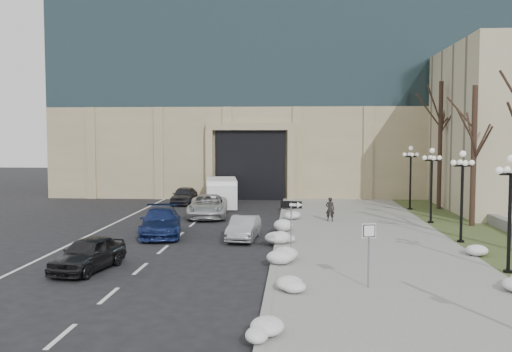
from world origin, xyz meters
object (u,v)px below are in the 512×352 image
Objects in this scene: car_c at (161,222)px; lamppost_c at (432,175)px; one_way_sign at (295,212)px; lamppost_a at (510,198)px; lamppost_d at (411,169)px; lamppost_b at (462,184)px; box_truck at (222,193)px; car_a at (88,254)px; car_d at (208,206)px; keep_sign at (369,241)px; car_b at (244,228)px; car_e at (184,195)px; pedestrian at (330,209)px.

lamppost_c reaches higher than car_c.
one_way_sign is 0.56× the size of lamppost_c.
lamppost_d is (0.00, 19.50, 0.00)m from lamppost_a.
box_truck is at bearing 133.76° from lamppost_b.
box_truck is at bearing 172.66° from lamppost_d.
car_a is 15.72m from car_d.
keep_sign is (11.02, -2.24, 1.07)m from car_a.
car_a is 26.22m from lamppost_d.
car_b is at bearing -86.03° from box_truck.
car_b is 0.56× the size of box_truck.
lamppost_c is at bearing -27.75° from car_e.
one_way_sign is (8.39, 2.42, 1.49)m from car_a.
car_d is 7.92m from car_e.
lamppost_d is at bearing -15.36° from box_truck.
lamppost_c is (14.20, -8.33, 2.05)m from box_truck.
car_b is 4.77m from car_c.
lamppost_b is at bearing -41.82° from car_e.
lamppost_d reaches higher than car_a.
lamppost_b is 1.00× the size of lamppost_d.
one_way_sign is (7.37, -5.85, 1.42)m from car_c.
box_truck is at bearing -38.51° from pedestrian.
lamppost_b is (14.20, -14.83, 2.05)m from box_truck.
lamppost_a reaches higher than car_e.
one_way_sign is 19.49m from lamppost_d.
car_a reaches higher than car_b.
car_a is at bearing -88.05° from car_e.
lamppost_c is (11.13, 6.11, 2.44)m from car_b.
lamppost_a is at bearing -51.58° from car_e.
car_e reaches higher than car_b.
car_d is 14.43m from one_way_sign.
keep_sign is at bearing -64.66° from car_e.
lamppost_a and lamppost_d have the same top height.
car_c is 16.03m from lamppost_b.
pedestrian is 0.22× the size of box_truck.
lamppost_d is at bearing -8.79° from car_e.
car_e is 2.75× the size of pedestrian.
lamppost_b reaches higher than pedestrian.
car_d is (-3.19, 8.17, 0.14)m from car_b.
lamppost_c is (14.32, -2.06, 2.31)m from car_d.
keep_sign reaches higher than pedestrian.
car_e is (-3.06, 7.30, -0.05)m from car_d.
pedestrian is at bearing 179.01° from lamppost_c.
car_c is at bearing -161.82° from lamppost_c.
keep_sign is at bearing -0.60° from car_a.
lamppost_c is at bearing 55.25° from keep_sign.
lamppost_a is (16.83, 0.46, 2.38)m from car_a.
lamppost_c reaches higher than car_d.
car_b is at bearing 59.16° from pedestrian.
one_way_sign reaches higher than car_e.
keep_sign is at bearing -110.31° from lamppost_c.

